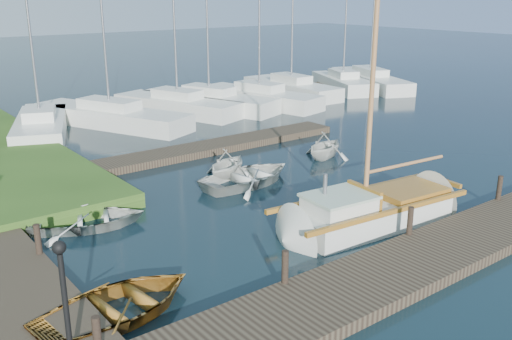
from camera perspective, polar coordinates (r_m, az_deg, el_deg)
ground at (r=18.79m, az=0.00°, el=-3.49°), size 160.00×160.00×0.00m
near_dock at (r=14.83m, az=14.46°, el=-9.43°), size 18.00×2.20×0.30m
far_dock at (r=24.92m, az=-5.46°, el=2.10°), size 14.00×1.60×0.30m
pontoon at (r=36.96m, az=-2.83°, el=7.21°), size 30.00×1.60×0.30m
mooring_post_0 at (r=11.22m, az=-15.61°, el=-15.71°), size 0.16×0.16×0.80m
mooring_post_1 at (r=13.22m, az=2.92°, el=-9.65°), size 0.16×0.16×0.80m
mooring_post_2 at (r=16.25m, az=15.16°, el=-4.92°), size 0.16×0.16×0.80m
mooring_post_3 at (r=19.85m, az=23.16°, el=-1.65°), size 0.16×0.16×0.80m
mooring_post_4 at (r=15.60m, az=-20.99°, el=-6.46°), size 0.16×0.16×0.80m
lamp_post at (r=10.50m, az=-18.69°, el=-11.05°), size 0.24×0.24×2.44m
sailboat at (r=17.54m, az=11.65°, el=-4.23°), size 7.30×2.60×9.83m
dinghy at (r=12.86m, az=-13.63°, el=-12.60°), size 3.96×3.04×0.76m
tender_a at (r=17.64m, az=-16.55°, el=-4.47°), size 4.00×3.44×0.70m
tender_b at (r=21.41m, az=-2.87°, el=0.89°), size 3.04×2.91×1.24m
tender_c at (r=20.66m, az=-0.75°, el=-0.36°), size 4.03×3.03×0.79m
tender_d at (r=24.06m, az=6.94°, el=2.67°), size 2.89×2.68×1.25m
marina_boat_0 at (r=29.35m, az=-20.73°, el=4.27°), size 4.60×7.40×11.90m
marina_boat_1 at (r=30.65m, az=-14.40°, el=5.31°), size 5.75×9.34×9.45m
marina_boat_2 at (r=33.02m, az=-7.85°, el=6.56°), size 4.69×8.21×10.46m
marina_boat_3 at (r=34.11m, az=-4.71°, el=7.02°), size 5.00×8.88×11.32m
marina_boat_4 at (r=35.22m, az=0.32°, el=7.39°), size 3.98×8.56×9.73m
marina_boat_5 at (r=38.68m, az=3.54°, el=8.30°), size 2.40×8.00×11.99m
marina_boat_6 at (r=41.39m, az=8.69°, el=8.73°), size 4.81×7.32×10.75m
marina_boat_7 at (r=43.00m, az=11.31°, el=8.92°), size 5.61×9.49×12.87m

